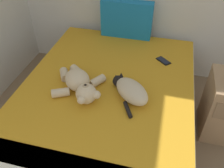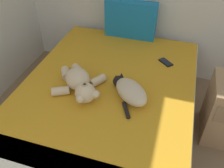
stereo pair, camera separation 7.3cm
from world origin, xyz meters
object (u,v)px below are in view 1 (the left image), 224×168
bed (107,109)px  cat (130,90)px  teddy_bear (80,84)px  cell_phone (163,61)px  patterned_cushion (127,19)px

bed → cat: 0.41m
teddy_bear → cell_phone: teddy_bear is taller
bed → teddy_bear: 0.41m
patterned_cushion → cat: size_ratio=1.36×
patterned_cushion → cat: 1.05m
bed → patterned_cushion: size_ratio=3.64×
cat → cell_phone: (0.23, 0.59, -0.07)m
patterned_cushion → cat: patterned_cushion is taller
cat → cell_phone: bearing=69.1°
bed → cat: bearing=-16.9°
patterned_cushion → teddy_bear: patterned_cushion is taller
bed → cell_phone: bearing=49.5°
cat → patterned_cushion: bearing=103.4°
cat → teddy_bear: (-0.42, -0.03, 0.01)m
bed → teddy_bear: size_ratio=4.04×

